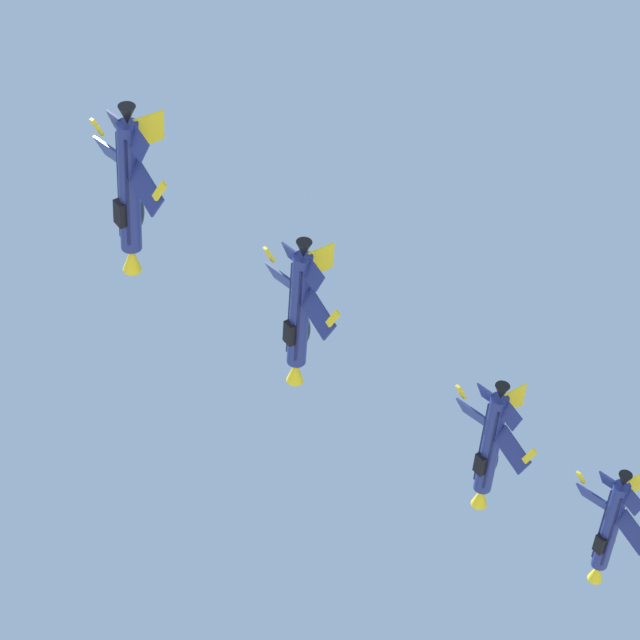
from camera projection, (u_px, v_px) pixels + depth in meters
name	position (u px, v px, depth m)	size (l,w,h in m)	color
fighter_jet_lead	(610.00, 528.00, 145.53)	(8.21, 15.39, 8.04)	navy
fighter_jet_left_wing	(490.00, 446.00, 135.38)	(8.26, 15.39, 8.21)	navy
fighter_jet_right_wing	(299.00, 313.00, 125.99)	(8.29, 15.39, 8.30)	navy
fighter_jet_left_outer	(130.00, 190.00, 114.71)	(8.28, 15.39, 8.27)	navy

